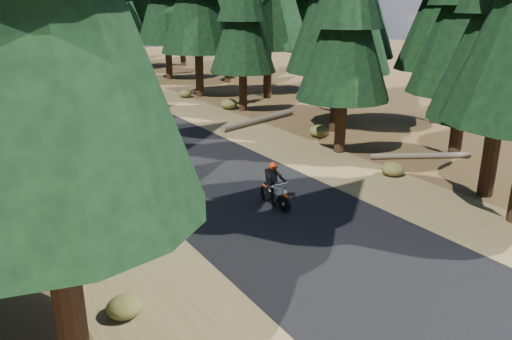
# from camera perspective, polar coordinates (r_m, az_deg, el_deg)

# --- Properties ---
(ground) EXTENTS (120.00, 120.00, 0.00)m
(ground) POSITION_cam_1_polar(r_m,az_deg,el_deg) (14.72, 3.12, -5.64)
(ground) COLOR #473419
(ground) RESTS_ON ground
(road) EXTENTS (6.00, 100.00, 0.01)m
(road) POSITION_cam_1_polar(r_m,az_deg,el_deg) (18.74, -5.69, -0.29)
(road) COLOR black
(road) RESTS_ON ground
(shoulder_l) EXTENTS (3.20, 100.00, 0.01)m
(shoulder_l) POSITION_cam_1_polar(r_m,az_deg,el_deg) (17.34, -19.42, -2.89)
(shoulder_l) COLOR brown
(shoulder_l) RESTS_ON ground
(shoulder_r) EXTENTS (3.20, 100.00, 0.01)m
(shoulder_r) POSITION_cam_1_polar(r_m,az_deg,el_deg) (21.07, 5.56, 1.85)
(shoulder_r) COLOR brown
(shoulder_r) RESTS_ON ground
(log_near) EXTENTS (5.31, 1.86, 0.32)m
(log_near) POSITION_cam_1_polar(r_m,az_deg,el_deg) (26.43, 0.36, 5.72)
(log_near) COLOR #4C4233
(log_near) RESTS_ON ground
(log_far) EXTENTS (3.74, 2.20, 0.24)m
(log_far) POSITION_cam_1_polar(r_m,az_deg,el_deg) (21.39, 18.27, 1.56)
(log_far) COLOR #4C4233
(log_far) RESTS_ON ground
(understory_shrubs) EXTENTS (14.14, 30.54, 0.61)m
(understory_shrubs) POSITION_cam_1_polar(r_m,az_deg,el_deg) (21.26, -3.47, 2.78)
(understory_shrubs) COLOR #474C1E
(understory_shrubs) RESTS_ON ground
(rider_lead) EXTENTS (0.48, 1.58, 1.40)m
(rider_lead) POSITION_cam_1_polar(r_m,az_deg,el_deg) (15.43, 2.20, -2.55)
(rider_lead) COLOR beige
(rider_lead) RESTS_ON road
(rider_follow) EXTENTS (0.92, 1.73, 1.48)m
(rider_follow) POSITION_cam_1_polar(r_m,az_deg,el_deg) (20.03, -14.92, 1.89)
(rider_follow) COLOR #9E1E0A
(rider_follow) RESTS_ON road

